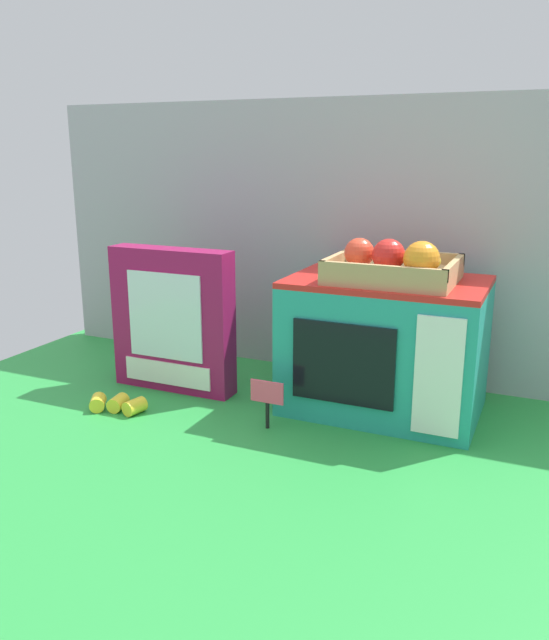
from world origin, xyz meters
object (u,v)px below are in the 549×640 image
Objects in this scene: price_sign at (267,397)px; toy_microwave at (385,345)px; food_groups_crate at (395,267)px; cookie_set_box at (173,320)px; loose_toy_banana at (117,404)px.

toy_microwave is at bearing 46.42° from price_sign.
food_groups_crate is 0.75× the size of cookie_set_box.
cookie_set_box is 3.29× the size of price_sign.
toy_microwave is at bearing 9.07° from cookie_set_box.
cookie_set_box reaches higher than loose_toy_banana.
food_groups_crate is 2.46× the size of price_sign.
food_groups_crate is 0.65m from loose_toy_banana.
loose_toy_banana is at bearing -154.57° from toy_microwave.
toy_microwave is at bearing 126.09° from food_groups_crate.
cookie_set_box is at bearing 77.09° from loose_toy_banana.
price_sign reaches higher than loose_toy_banana.
cookie_set_box is 0.33m from price_sign.
price_sign is at bearing 8.77° from loose_toy_banana.
food_groups_crate is 0.52m from cookie_set_box.
cookie_set_box is at bearing -170.93° from toy_microwave.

